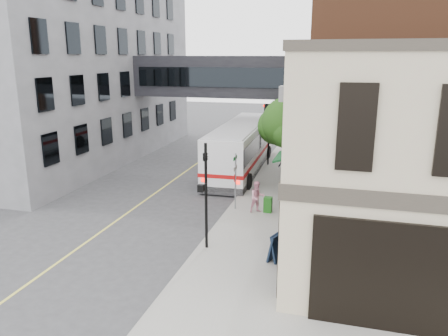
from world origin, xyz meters
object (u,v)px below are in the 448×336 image
Objects in this scene: sandwich_board at (275,248)px; pedestrian_a at (286,169)px; pedestrian_c at (287,163)px; newspaper_box at (268,205)px; bus at (242,145)px; pedestrian_b at (257,197)px.

pedestrian_a is at bearing 115.29° from sandwich_board.
pedestrian_c is 2.18× the size of newspaper_box.
bus is at bearing 128.43° from sandwich_board.
sandwich_board is (1.77, -5.29, -0.26)m from pedestrian_b.
pedestrian_b is at bearing -162.55° from newspaper_box.
pedestrian_c is (0.54, 7.39, 0.07)m from pedestrian_b.
newspaper_box is at bearing -84.37° from pedestrian_a.
pedestrian_b reaches higher than sandwich_board.
pedestrian_a is (3.55, -2.60, -0.83)m from bus.
pedestrian_a is at bearing 91.25° from newspaper_box.
pedestrian_b reaches higher than newspaper_box.
pedestrian_a is at bearing 50.92° from pedestrian_b.
newspaper_box is (-0.18, -5.71, -0.47)m from pedestrian_a.
bus is 7.06× the size of pedestrian_a.
pedestrian_c is at bearing 53.73° from pedestrian_b.
bus is 11.13× the size of sandwich_board.
pedestrian_c reaches higher than sandwich_board.
pedestrian_a is 1.56m from pedestrian_c.
bus is at bearing 76.46° from pedestrian_b.
sandwich_board is at bearing -84.10° from pedestrian_c.
sandwich_board is (1.23, -5.42, 0.15)m from newspaper_box.
newspaper_box is at bearing -17.69° from pedestrian_b.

